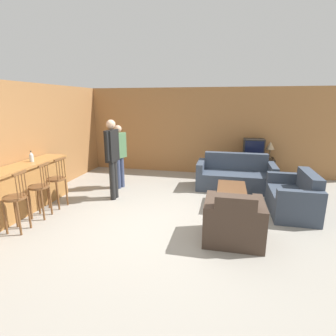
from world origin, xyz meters
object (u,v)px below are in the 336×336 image
(person_by_counter, at_px, (112,155))
(bar_chair_mid, at_px, (40,190))
(tv_unit, at_px, (252,168))
(couch_far, at_px, (235,177))
(loveseat_right, at_px, (294,198))
(tv, at_px, (253,148))
(table_lamp, at_px, (270,146))
(bottle, at_px, (31,157))
(coffee_table, at_px, (232,190))
(person_by_window, at_px, (119,153))
(bar_chair_near, at_px, (16,202))
(bar_chair_far, at_px, (57,182))
(armchair_near, at_px, (233,222))

(person_by_counter, bearing_deg, bar_chair_mid, -127.51)
(tv_unit, height_order, person_by_counter, person_by_counter)
(couch_far, distance_m, loveseat_right, 1.72)
(loveseat_right, relative_size, tv, 2.44)
(tv_unit, distance_m, table_lamp, 0.80)
(tv, xyz_separation_m, bottle, (-4.76, -3.07, 0.17))
(loveseat_right, relative_size, coffee_table, 1.44)
(loveseat_right, xyz_separation_m, bottle, (-5.38, -0.75, 0.75))
(couch_far, bearing_deg, table_lamp, 47.17)
(tv_unit, height_order, person_by_window, person_by_window)
(bar_chair_near, bearing_deg, couch_far, 40.79)
(couch_far, relative_size, coffee_table, 2.01)
(coffee_table, height_order, tv_unit, tv_unit)
(bar_chair_near, height_order, bar_chair_mid, same)
(tv, bearing_deg, person_by_window, -155.02)
(bar_chair_far, distance_m, armchair_near, 3.67)
(bar_chair_mid, distance_m, tv, 5.55)
(loveseat_right, bearing_deg, bottle, -172.11)
(bar_chair_far, distance_m, loveseat_right, 4.88)
(bar_chair_near, height_order, table_lamp, table_lamp)
(bar_chair_mid, relative_size, tv_unit, 0.92)
(bar_chair_far, height_order, table_lamp, table_lamp)
(person_by_window, bearing_deg, tv, 24.98)
(bar_chair_near, distance_m, tv_unit, 5.95)
(tv_unit, bearing_deg, table_lamp, 0.00)
(loveseat_right, height_order, table_lamp, table_lamp)
(person_by_window, bearing_deg, bottle, -132.34)
(person_by_window, height_order, person_by_counter, person_by_counter)
(bar_chair_near, distance_m, couch_far, 4.89)
(tv_unit, xyz_separation_m, table_lamp, (0.45, 0.00, 0.66))
(armchair_near, xyz_separation_m, bottle, (-4.17, 0.66, 0.74))
(bar_chair_mid, bearing_deg, bar_chair_far, 90.01)
(coffee_table, relative_size, tv_unit, 0.82)
(bar_chair_mid, height_order, bar_chair_far, same)
(couch_far, xyz_separation_m, table_lamp, (0.94, 1.02, 0.66))
(bar_chair_mid, relative_size, coffee_table, 1.12)
(bar_chair_near, distance_m, person_by_counter, 2.13)
(couch_far, bearing_deg, bar_chair_mid, -144.91)
(bar_chair_near, height_order, armchair_near, bar_chair_near)
(bar_chair_near, relative_size, loveseat_right, 0.78)
(armchair_near, bearing_deg, couch_far, 88.06)
(bar_chair_near, relative_size, table_lamp, 2.24)
(bar_chair_near, bearing_deg, person_by_counter, 62.51)
(bar_chair_far, bearing_deg, couch_far, 29.27)
(bar_chair_mid, height_order, couch_far, bar_chair_mid)
(tv, xyz_separation_m, person_by_window, (-3.42, -1.59, 0.02))
(bottle, bearing_deg, loveseat_right, 7.89)
(tv, bearing_deg, bar_chair_near, -134.93)
(bar_chair_far, height_order, bottle, bottle)
(bar_chair_far, bearing_deg, bar_chair_mid, -89.99)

